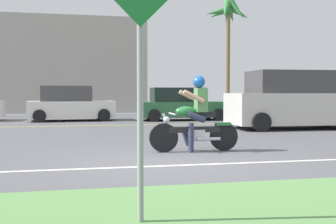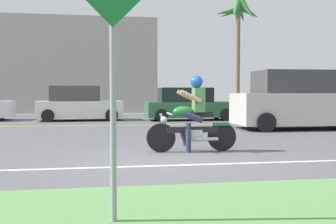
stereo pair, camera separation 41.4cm
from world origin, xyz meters
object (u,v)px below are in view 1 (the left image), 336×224
at_px(parked_car_2, 181,105).
at_px(street_sign, 140,66).
at_px(suv_nearby, 296,101).
at_px(motorcyclist, 195,119).
at_px(palm_tree_0, 228,19).
at_px(parked_car_1, 70,105).

distance_m(parked_car_2, street_sign, 15.75).
bearing_deg(parked_car_2, suv_nearby, -60.92).
relative_size(motorcyclist, palm_tree_0, 0.29).
relative_size(parked_car_1, parked_car_2, 0.95).
xyz_separation_m(suv_nearby, parked_car_1, (-8.09, 6.01, -0.25)).
relative_size(palm_tree_0, street_sign, 2.70).
xyz_separation_m(parked_car_2, palm_tree_0, (4.02, 4.69, 4.95)).
bearing_deg(suv_nearby, parked_car_1, 143.41).
height_order(motorcyclist, suv_nearby, suv_nearby).
bearing_deg(parked_car_1, motorcyclist, -75.05).
height_order(parked_car_2, street_sign, street_sign).
distance_m(motorcyclist, parked_car_2, 10.51).
distance_m(motorcyclist, street_sign, 5.33).
bearing_deg(parked_car_2, palm_tree_0, 49.42).
xyz_separation_m(parked_car_1, street_sign, (1.01, -15.85, 0.79)).
distance_m(parked_car_1, parked_car_2, 5.16).
xyz_separation_m(motorcyclist, parked_car_1, (-2.92, 10.94, 0.04)).
xyz_separation_m(parked_car_1, parked_car_2, (5.12, -0.66, -0.03)).
bearing_deg(street_sign, parked_car_1, 93.66).
relative_size(suv_nearby, parked_car_2, 1.20).
height_order(suv_nearby, street_sign, street_sign).
bearing_deg(parked_car_2, street_sign, -105.14).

